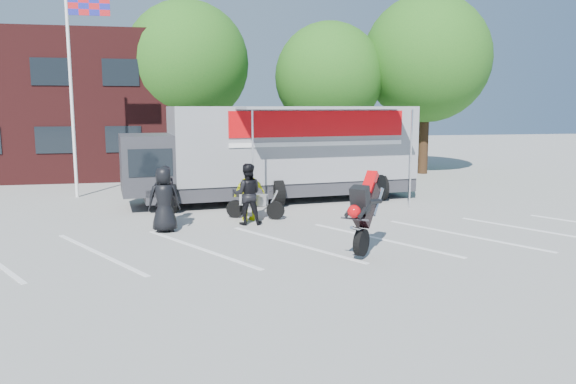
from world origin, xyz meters
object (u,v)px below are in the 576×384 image
object	(u,v)px
tree_left	(187,64)
tree_mid	(329,77)
parked_motorcycle	(255,219)
spectator_hivis	(249,194)
spectator_leather_b	(165,195)
spectator_leather_a	(164,200)
stunt_bike_rider	(373,252)
tree_right	(427,59)
transporter_truck	(281,201)
flagpole	(77,64)
spectator_leather_c	(247,194)

from	to	relation	value
tree_left	tree_mid	world-z (taller)	tree_left
parked_motorcycle	spectator_hivis	distance (m)	0.92
spectator_leather_b	spectator_hivis	world-z (taller)	spectator_leather_b
parked_motorcycle	spectator_leather_a	bearing A→B (deg)	139.94
tree_left	stunt_bike_rider	size ratio (longest dim) A/B	4.05
tree_right	tree_left	bearing A→B (deg)	172.87
stunt_bike_rider	tree_right	bearing A→B (deg)	102.55
tree_right	transporter_truck	distance (m)	12.73
flagpole	parked_motorcycle	distance (m)	9.59
tree_mid	spectator_hivis	bearing A→B (deg)	-116.92
spectator_leather_a	spectator_hivis	size ratio (longest dim) A/B	1.09
tree_mid	spectator_leather_a	distance (m)	14.95
stunt_bike_rider	spectator_hivis	bearing A→B (deg)	160.54
flagpole	tree_right	distance (m)	16.88
spectator_leather_c	parked_motorcycle	bearing A→B (deg)	-106.59
tree_left	spectator_leather_b	distance (m)	12.86
flagpole	parked_motorcycle	xyz separation A→B (m)	(5.94, -5.57, -5.05)
transporter_truck	parked_motorcycle	bearing A→B (deg)	-121.50
stunt_bike_rider	spectator_leather_a	world-z (taller)	spectator_leather_a
transporter_truck	spectator_hivis	size ratio (longest dim) A/B	6.52
tree_mid	transporter_truck	xyz separation A→B (m)	(-3.88, -7.48, -4.94)
parked_motorcycle	spectator_leather_b	distance (m)	2.91
flagpole	stunt_bike_rider	distance (m)	14.00
stunt_bike_rider	spectator_leather_b	world-z (taller)	spectator_leather_b
flagpole	spectator_leather_b	xyz separation A→B (m)	(3.20, -5.94, -4.16)
parked_motorcycle	stunt_bike_rider	xyz separation A→B (m)	(2.21, -4.64, 0.00)
tree_left	spectator_leather_b	xyz separation A→B (m)	(-1.04, -11.94, -4.68)
transporter_truck	spectator_hivis	bearing A→B (deg)	-122.62
flagpole	tree_right	world-z (taller)	tree_right
tree_right	stunt_bike_rider	size ratio (longest dim) A/B	4.28
tree_right	spectator_hivis	distance (m)	15.60
tree_left	spectator_leather_a	world-z (taller)	tree_left
spectator_leather_a	spectator_hivis	xyz separation A→B (m)	(2.54, 1.06, -0.08)
tree_mid	parked_motorcycle	world-z (taller)	tree_mid
tree_mid	stunt_bike_rider	xyz separation A→B (m)	(-3.10, -15.21, -4.94)
tree_right	stunt_bike_rider	distance (m)	17.79
spectator_leather_b	stunt_bike_rider	bearing A→B (deg)	131.30
transporter_truck	spectator_leather_c	size ratio (longest dim) A/B	5.99
tree_mid	tree_left	bearing A→B (deg)	171.87
stunt_bike_rider	spectator_leather_c	size ratio (longest dim) A/B	1.16
tree_right	flagpole	bearing A→B (deg)	-164.52
transporter_truck	spectator_leather_a	size ratio (longest dim) A/B	5.96
transporter_truck	spectator_leather_a	xyz separation A→B (m)	(-4.18, -4.44, 0.92)
tree_right	spectator_leather_a	distance (m)	18.05
spectator_leather_a	spectator_leather_b	xyz separation A→B (m)	(0.01, 0.99, -0.03)
parked_motorcycle	tree_mid	bearing A→B (deg)	-2.91
stunt_bike_rider	tree_left	bearing A→B (deg)	144.93
tree_left	tree_right	bearing A→B (deg)	-7.13
transporter_truck	spectator_leather_c	distance (m)	4.37
tree_mid	spectator_hivis	size ratio (longest dim) A/B	4.57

